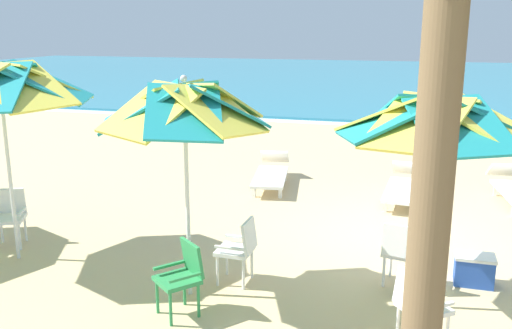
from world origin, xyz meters
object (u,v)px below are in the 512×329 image
object	(u,v)px
beach_umbrella_0	(437,119)
cooler_box	(474,270)
plastic_chair_2	(182,274)
plastic_chair_4	(10,214)
plastic_chair_0	(419,304)
plastic_chair_1	(401,250)
beach_umbrella_1	(185,108)
plastic_chair_3	(240,247)
sun_lounger_1	(404,186)
beach_umbrella_2	(0,85)
beachgoer_seated	(445,125)
sun_lounger_2	(271,173)
palm_tree_1	(442,31)

from	to	relation	value
beach_umbrella_0	cooler_box	bearing A→B (deg)	52.02
plastic_chair_2	plastic_chair_4	world-z (taller)	same
plastic_chair_0	plastic_chair_1	world-z (taller)	same
beach_umbrella_1	plastic_chair_3	xyz separation A→B (m)	(0.50, 0.49, -1.85)
plastic_chair_0	sun_lounger_1	bearing A→B (deg)	93.22
plastic_chair_0	beach_umbrella_2	bearing A→B (deg)	171.98
plastic_chair_1	beach_umbrella_2	size ratio (longest dim) A/B	0.30
plastic_chair_1	sun_lounger_1	size ratio (longest dim) A/B	0.40
beach_umbrella_0	beachgoer_seated	bearing A→B (deg)	86.85
plastic_chair_0	plastic_chair_2	bearing A→B (deg)	-179.46
plastic_chair_2	beach_umbrella_2	world-z (taller)	beach_umbrella_2
plastic_chair_1	plastic_chair_3	size ratio (longest dim) A/B	1.00
sun_lounger_1	sun_lounger_2	xyz separation A→B (m)	(-2.72, 0.25, 0.00)
sun_lounger_1	plastic_chair_4	bearing A→B (deg)	-144.73
plastic_chair_3	sun_lounger_1	distance (m)	4.72
plastic_chair_0	plastic_chair_1	size ratio (longest dim) A/B	1.00
beach_umbrella_1	beach_umbrella_0	bearing A→B (deg)	9.76
plastic_chair_3	palm_tree_1	world-z (taller)	palm_tree_1
sun_lounger_1	beach_umbrella_1	bearing A→B (deg)	-116.99
plastic_chair_2	sun_lounger_2	bearing A→B (deg)	94.08
beach_umbrella_1	palm_tree_1	distance (m)	3.67
plastic_chair_1	sun_lounger_2	size ratio (longest dim) A/B	0.39
plastic_chair_2	plastic_chair_0	bearing A→B (deg)	0.54
plastic_chair_2	cooler_box	size ratio (longest dim) A/B	1.73
beach_umbrella_0	beachgoer_seated	distance (m)	11.94
plastic_chair_2	palm_tree_1	bearing A→B (deg)	-35.82
plastic_chair_3	plastic_chair_4	bearing A→B (deg)	175.94
plastic_chair_1	beach_umbrella_2	bearing A→B (deg)	-173.33
plastic_chair_1	beach_umbrella_2	xyz separation A→B (m)	(-5.33, -0.62, 2.01)
plastic_chair_4	sun_lounger_2	world-z (taller)	plastic_chair_4
plastic_chair_3	palm_tree_1	bearing A→B (deg)	-52.10
cooler_box	palm_tree_1	bearing A→B (deg)	-101.44
plastic_chair_2	beachgoer_seated	size ratio (longest dim) A/B	0.94
sun_lounger_1	beachgoer_seated	xyz separation A→B (m)	(1.00, 7.46, 0.01)
cooler_box	beachgoer_seated	size ratio (longest dim) A/B	0.54
beach_umbrella_0	beach_umbrella_2	world-z (taller)	beach_umbrella_2
palm_tree_1	beach_umbrella_2	bearing A→B (deg)	154.19
beach_umbrella_1	sun_lounger_2	distance (m)	5.45
palm_tree_1	cooler_box	distance (m)	4.78
plastic_chair_1	beach_umbrella_1	xyz separation A→B (m)	(-2.50, -0.96, 1.85)
cooler_box	beachgoer_seated	bearing A→B (deg)	89.93
plastic_chair_1	plastic_chair_4	world-z (taller)	same
beach_umbrella_2	plastic_chair_1	bearing A→B (deg)	6.67
beach_umbrella_2	palm_tree_1	bearing A→B (deg)	-25.81
plastic_chair_3	plastic_chair_4	xyz separation A→B (m)	(-3.76, 0.27, 0.00)
palm_tree_1	beach_umbrella_1	bearing A→B (deg)	139.09
sun_lounger_1	cooler_box	size ratio (longest dim) A/B	4.35
plastic_chair_1	beach_umbrella_1	world-z (taller)	beach_umbrella_1
beach_umbrella_0	palm_tree_1	world-z (taller)	palm_tree_1
beach_umbrella_0	plastic_chair_2	world-z (taller)	beach_umbrella_0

